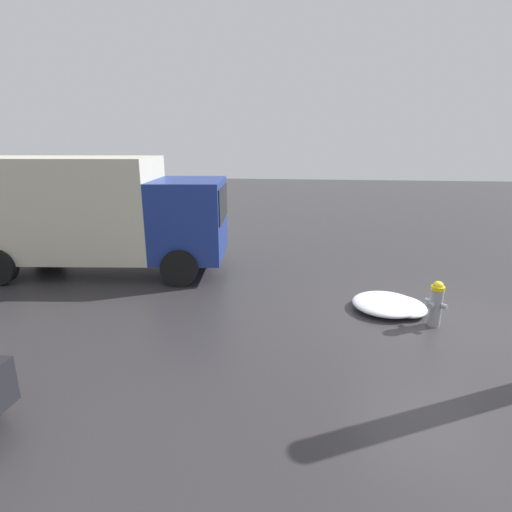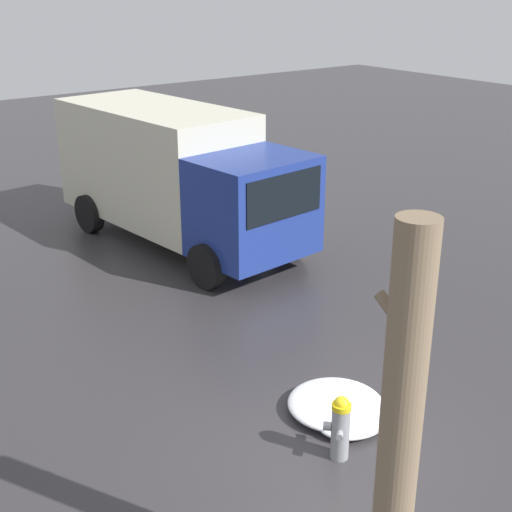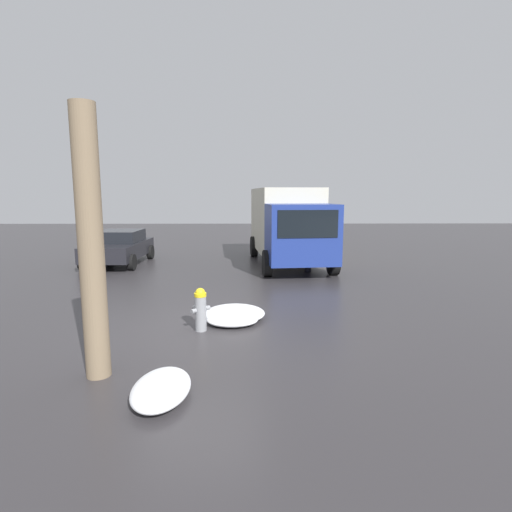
{
  "view_description": "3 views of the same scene",
  "coord_description": "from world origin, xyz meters",
  "px_view_note": "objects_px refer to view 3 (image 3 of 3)",
  "views": [
    {
      "loc": [
        2.56,
        7.28,
        3.38
      ],
      "look_at": [
        3.61,
        -1.78,
        0.75
      ],
      "focal_mm": 28.0,
      "sensor_mm": 36.0,
      "label": 1
    },
    {
      "loc": [
        -5.34,
        5.36,
        5.74
      ],
      "look_at": [
        4.27,
        -1.89,
        0.95
      ],
      "focal_mm": 50.0,
      "sensor_mm": 36.0,
      "label": 2
    },
    {
      "loc": [
        -7.83,
        -1.03,
        2.76
      ],
      "look_at": [
        3.85,
        -1.17,
        0.94
      ],
      "focal_mm": 28.0,
      "sensor_mm": 36.0,
      "label": 3
    }
  ],
  "objects_px": {
    "pedestrian": "(308,247)",
    "fire_hydrant": "(200,309)",
    "tree_trunk": "(91,245)",
    "parked_car": "(119,247)",
    "delivery_truck": "(288,223)"
  },
  "relations": [
    {
      "from": "tree_trunk",
      "to": "parked_car",
      "type": "xyz_separation_m",
      "value": [
        9.95,
        2.9,
        -1.33
      ]
    },
    {
      "from": "fire_hydrant",
      "to": "delivery_truck",
      "type": "bearing_deg",
      "value": -59.73
    },
    {
      "from": "tree_trunk",
      "to": "parked_car",
      "type": "bearing_deg",
      "value": 16.26
    },
    {
      "from": "tree_trunk",
      "to": "parked_car",
      "type": "height_order",
      "value": "tree_trunk"
    },
    {
      "from": "parked_car",
      "to": "tree_trunk",
      "type": "bearing_deg",
      "value": 106.98
    },
    {
      "from": "tree_trunk",
      "to": "parked_car",
      "type": "relative_size",
      "value": 1.05
    },
    {
      "from": "pedestrian",
      "to": "fire_hydrant",
      "type": "bearing_deg",
      "value": 20.8
    },
    {
      "from": "pedestrian",
      "to": "parked_car",
      "type": "xyz_separation_m",
      "value": [
        1.66,
        7.28,
        -0.18
      ]
    },
    {
      "from": "delivery_truck",
      "to": "fire_hydrant",
      "type": "bearing_deg",
      "value": 67.37
    },
    {
      "from": "delivery_truck",
      "to": "parked_car",
      "type": "distance_m",
      "value": 6.76
    },
    {
      "from": "delivery_truck",
      "to": "pedestrian",
      "type": "distance_m",
      "value": 1.99
    },
    {
      "from": "tree_trunk",
      "to": "pedestrian",
      "type": "distance_m",
      "value": 9.45
    },
    {
      "from": "fire_hydrant",
      "to": "parked_car",
      "type": "distance_m",
      "value": 8.98
    },
    {
      "from": "delivery_truck",
      "to": "parked_car",
      "type": "bearing_deg",
      "value": -4.75
    },
    {
      "from": "fire_hydrant",
      "to": "delivery_truck",
      "type": "xyz_separation_m",
      "value": [
        8.01,
        -2.48,
        1.17
      ]
    }
  ]
}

